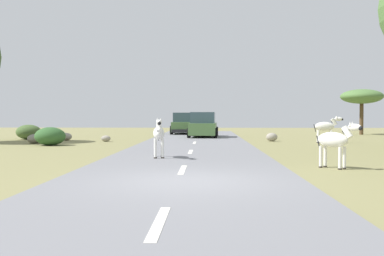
{
  "coord_description": "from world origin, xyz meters",
  "views": [
    {
      "loc": [
        0.46,
        -10.12,
        1.58
      ],
      "look_at": [
        -0.31,
        12.37,
        0.92
      ],
      "focal_mm": 40.79,
      "sensor_mm": 36.0,
      "label": 1
    }
  ],
  "objects_px": {
    "zebra_0": "(159,134)",
    "bush_2": "(50,136)",
    "rock_0": "(272,137)",
    "bush_0": "(29,132)",
    "rock_3": "(35,139)",
    "zebra_1": "(326,127)",
    "car_1": "(203,126)",
    "rock_2": "(106,138)",
    "car_0": "(183,124)",
    "zebra_3": "(335,140)",
    "tree_1": "(362,97)",
    "rock_1": "(66,137)"
  },
  "relations": [
    {
      "from": "bush_0",
      "to": "rock_3",
      "type": "distance_m",
      "value": 4.49
    },
    {
      "from": "rock_0",
      "to": "rock_3",
      "type": "relative_size",
      "value": 0.81
    },
    {
      "from": "zebra_0",
      "to": "rock_0",
      "type": "xyz_separation_m",
      "value": [
        5.65,
        10.91,
        -0.65
      ]
    },
    {
      "from": "zebra_3",
      "to": "car_0",
      "type": "relative_size",
      "value": 0.32
    },
    {
      "from": "zebra_0",
      "to": "rock_1",
      "type": "distance_m",
      "value": 13.45
    },
    {
      "from": "bush_0",
      "to": "car_0",
      "type": "bearing_deg",
      "value": 39.78
    },
    {
      "from": "zebra_0",
      "to": "bush_2",
      "type": "height_order",
      "value": "zebra_0"
    },
    {
      "from": "zebra_3",
      "to": "bush_2",
      "type": "height_order",
      "value": "zebra_3"
    },
    {
      "from": "zebra_0",
      "to": "bush_0",
      "type": "xyz_separation_m",
      "value": [
        -9.88,
        12.41,
        -0.43
      ]
    },
    {
      "from": "bush_2",
      "to": "rock_3",
      "type": "xyz_separation_m",
      "value": [
        -1.41,
        1.5,
        -0.21
      ]
    },
    {
      "from": "zebra_1",
      "to": "car_1",
      "type": "bearing_deg",
      "value": -124.24
    },
    {
      "from": "zebra_1",
      "to": "rock_1",
      "type": "xyz_separation_m",
      "value": [
        -15.59,
        2.06,
        -0.69
      ]
    },
    {
      "from": "zebra_1",
      "to": "bush_2",
      "type": "xyz_separation_m",
      "value": [
        -14.95,
        -2.44,
        -0.45
      ]
    },
    {
      "from": "rock_0",
      "to": "rock_3",
      "type": "xyz_separation_m",
      "value": [
        -13.53,
        -2.51,
        0.01
      ]
    },
    {
      "from": "car_1",
      "to": "rock_0",
      "type": "relative_size",
      "value": 6.48
    },
    {
      "from": "rock_2",
      "to": "rock_1",
      "type": "bearing_deg",
      "value": 158.11
    },
    {
      "from": "car_1",
      "to": "zebra_3",
      "type": "bearing_deg",
      "value": -74.46
    },
    {
      "from": "zebra_1",
      "to": "rock_3",
      "type": "xyz_separation_m",
      "value": [
        -16.36,
        -0.94,
        -0.66
      ]
    },
    {
      "from": "zebra_0",
      "to": "car_0",
      "type": "bearing_deg",
      "value": -96.75
    },
    {
      "from": "rock_0",
      "to": "rock_2",
      "type": "distance_m",
      "value": 10.0
    },
    {
      "from": "zebra_3",
      "to": "rock_0",
      "type": "distance_m",
      "value": 13.53
    },
    {
      "from": "rock_0",
      "to": "rock_1",
      "type": "relative_size",
      "value": 0.9
    },
    {
      "from": "car_1",
      "to": "rock_2",
      "type": "relative_size",
      "value": 7.81
    },
    {
      "from": "rock_0",
      "to": "car_1",
      "type": "bearing_deg",
      "value": 135.21
    },
    {
      "from": "rock_1",
      "to": "rock_3",
      "type": "height_order",
      "value": "rock_3"
    },
    {
      "from": "zebra_1",
      "to": "car_1",
      "type": "height_order",
      "value": "car_1"
    },
    {
      "from": "zebra_0",
      "to": "rock_3",
      "type": "bearing_deg",
      "value": -54.21
    },
    {
      "from": "zebra_3",
      "to": "bush_0",
      "type": "distance_m",
      "value": 21.5
    },
    {
      "from": "zebra_1",
      "to": "car_0",
      "type": "relative_size",
      "value": 0.38
    },
    {
      "from": "car_0",
      "to": "bush_0",
      "type": "height_order",
      "value": "car_0"
    },
    {
      "from": "zebra_1",
      "to": "car_0",
      "type": "height_order",
      "value": "car_0"
    },
    {
      "from": "rock_2",
      "to": "bush_2",
      "type": "bearing_deg",
      "value": -122.43
    },
    {
      "from": "zebra_3",
      "to": "bush_0",
      "type": "relative_size",
      "value": 0.87
    },
    {
      "from": "bush_2",
      "to": "rock_2",
      "type": "distance_m",
      "value": 4.01
    },
    {
      "from": "car_0",
      "to": "bush_2",
      "type": "bearing_deg",
      "value": 64.49
    },
    {
      "from": "zebra_3",
      "to": "zebra_1",
      "type": "bearing_deg",
      "value": -147.42
    },
    {
      "from": "zebra_3",
      "to": "zebra_0",
      "type": "bearing_deg",
      "value": -68.72
    },
    {
      "from": "zebra_0",
      "to": "zebra_3",
      "type": "xyz_separation_m",
      "value": [
        5.5,
        -2.6,
        -0.08
      ]
    },
    {
      "from": "zebra_3",
      "to": "tree_1",
      "type": "distance_m",
      "value": 24.6
    },
    {
      "from": "car_0",
      "to": "bush_2",
      "type": "distance_m",
      "value": 14.93
    },
    {
      "from": "zebra_3",
      "to": "rock_2",
      "type": "bearing_deg",
      "value": -96.08
    },
    {
      "from": "zebra_0",
      "to": "rock_0",
      "type": "relative_size",
      "value": 2.24
    },
    {
      "from": "car_0",
      "to": "car_1",
      "type": "bearing_deg",
      "value": 106.59
    },
    {
      "from": "zebra_1",
      "to": "bush_2",
      "type": "distance_m",
      "value": 15.15
    },
    {
      "from": "zebra_1",
      "to": "tree_1",
      "type": "distance_m",
      "value": 12.55
    },
    {
      "from": "car_1",
      "to": "rock_1",
      "type": "distance_m",
      "value": 9.35
    },
    {
      "from": "zebra_1",
      "to": "zebra_3",
      "type": "distance_m",
      "value": 12.31
    },
    {
      "from": "zebra_1",
      "to": "rock_0",
      "type": "xyz_separation_m",
      "value": [
        -2.83,
        1.57,
        -0.67
      ]
    },
    {
      "from": "zebra_1",
      "to": "tree_1",
      "type": "height_order",
      "value": "tree_1"
    },
    {
      "from": "tree_1",
      "to": "rock_3",
      "type": "bearing_deg",
      "value": -151.84
    }
  ]
}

